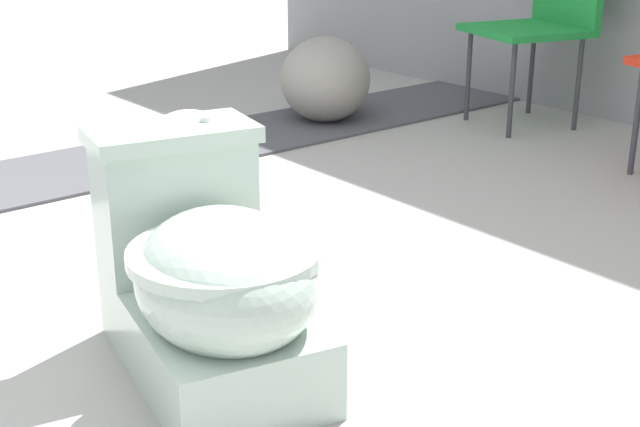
% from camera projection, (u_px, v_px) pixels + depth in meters
% --- Properties ---
extents(ground_plane, '(14.00, 14.00, 0.00)m').
position_uv_depth(ground_plane, '(96.00, 357.00, 2.01)').
color(ground_plane, '#A8A59E').
extents(gravel_strip, '(0.56, 8.00, 0.01)m').
position_uv_depth(gravel_strip, '(59.00, 173.00, 3.29)').
color(gravel_strip, '#4C4C51').
rests_on(gravel_strip, ground).
extents(toilet, '(0.69, 0.50, 0.52)m').
position_uv_depth(toilet, '(210.00, 280.00, 1.87)').
color(toilet, '#B2C6B7').
rests_on(toilet, ground).
extents(folding_chair_left, '(0.54, 0.54, 0.83)m').
position_uv_depth(folding_chair_left, '(547.00, 7.00, 3.86)').
color(folding_chair_left, '#1E8C38').
rests_on(folding_chair_left, ground).
extents(boulder_near, '(0.38, 0.34, 0.19)m').
position_uv_depth(boulder_near, '(191.00, 134.00, 3.49)').
color(boulder_near, '#B7B2AD').
rests_on(boulder_near, ground).
extents(boulder_far, '(0.64, 0.62, 0.38)m').
position_uv_depth(boulder_far, '(325.00, 79.00, 4.01)').
color(boulder_far, gray).
rests_on(boulder_far, ground).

